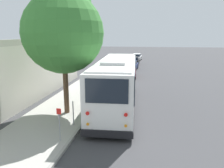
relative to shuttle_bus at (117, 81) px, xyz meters
name	(u,v)px	position (x,y,z in m)	size (l,w,h in m)	color
ground_plane	(118,106)	(0.10, -0.10, -1.90)	(160.00, 160.00, 0.00)	#3D3D3F
sidewalk_slab	(71,103)	(0.10, 3.48, -1.83)	(80.00, 3.94, 0.15)	#A3A099
curb_strip	(97,104)	(0.10, 1.44, -1.83)	(80.00, 0.14, 0.15)	gray
shuttle_bus	(117,81)	(0.00, 0.00, 0.00)	(10.96, 3.30, 3.54)	white
parked_sedan_maroon	(129,72)	(11.35, 0.16, -1.29)	(4.21, 1.96, 1.33)	maroon
parked_sedan_navy	(131,66)	(17.13, 0.31, -1.28)	(4.78, 2.00, 1.33)	#19234C
parked_sedan_black	(134,61)	(23.09, 0.33, -1.29)	(4.26, 1.83, 1.32)	black
parked_sedan_white	(137,57)	(29.77, 0.16, -1.29)	(4.57, 1.99, 1.31)	silver
street_tree	(64,27)	(-1.90, 2.95, 3.60)	(4.88, 4.88, 8.19)	brown
sign_post_near	(59,124)	(-5.82, 1.85, -0.92)	(0.06, 0.22, 1.62)	gray
sign_post_far	(73,113)	(-3.92, 1.85, -1.06)	(0.06, 0.06, 1.38)	gray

